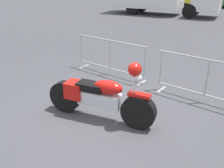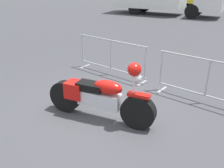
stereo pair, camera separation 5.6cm
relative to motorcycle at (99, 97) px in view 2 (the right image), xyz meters
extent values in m
plane|color=#424247|center=(-0.09, 0.19, -0.51)|extent=(120.00, 120.00, 0.00)
cylinder|color=black|center=(0.80, 0.22, -0.16)|extent=(0.71, 0.37, 0.69)
cylinder|color=black|center=(-0.80, -0.22, -0.16)|extent=(0.71, 0.37, 0.69)
cube|color=silver|center=(0.00, 0.00, -0.06)|extent=(0.94, 0.49, 0.30)
ellipsoid|color=red|center=(0.19, 0.05, 0.24)|extent=(0.65, 0.43, 0.28)
cube|color=black|center=(-0.19, -0.05, 0.20)|extent=(0.62, 0.44, 0.13)
cube|color=red|center=(-0.54, -0.15, 0.05)|extent=(0.46, 0.43, 0.34)
cube|color=red|center=(0.80, 0.22, 0.20)|extent=(0.45, 0.26, 0.06)
cylinder|color=silver|center=(0.70, 0.19, 0.35)|extent=(0.05, 0.05, 0.48)
sphere|color=silver|center=(0.75, 0.21, 0.53)|extent=(0.17, 0.17, 0.17)
sphere|color=red|center=(0.70, 0.19, 0.70)|extent=(0.26, 0.26, 0.26)
cylinder|color=#9EA0A5|center=(-1.42, 2.07, 0.54)|extent=(2.44, 0.08, 0.04)
cylinder|color=#9EA0A5|center=(-1.42, 2.07, -0.31)|extent=(2.44, 0.08, 0.04)
cylinder|color=#9EA0A5|center=(-2.60, 2.05, 0.12)|extent=(0.04, 0.04, 0.85)
cylinder|color=#9EA0A5|center=(-1.42, 2.07, 0.12)|extent=(0.04, 0.04, 0.85)
cylinder|color=#9EA0A5|center=(-0.25, 2.09, 0.12)|extent=(0.04, 0.04, 0.85)
cube|color=#9EA0A5|center=(-2.53, 2.05, -0.49)|extent=(0.07, 0.44, 0.03)
cube|color=#9EA0A5|center=(-0.32, 2.09, -0.49)|extent=(0.07, 0.44, 0.03)
cylinder|color=#9EA0A5|center=(1.43, 2.07, 0.54)|extent=(2.44, 0.08, 0.04)
cylinder|color=#9EA0A5|center=(1.43, 2.07, -0.31)|extent=(2.44, 0.08, 0.04)
cylinder|color=#9EA0A5|center=(0.25, 2.05, 0.12)|extent=(0.04, 0.04, 0.85)
cylinder|color=#9EA0A5|center=(1.43, 2.07, 0.12)|extent=(0.04, 0.04, 0.85)
cube|color=#9EA0A5|center=(0.32, 2.05, -0.49)|extent=(0.07, 0.44, 0.03)
cylinder|color=black|center=(-4.33, 15.54, -0.03)|extent=(1.00, 0.47, 0.96)
cylinder|color=black|center=(-3.94, 13.65, -0.03)|extent=(1.00, 0.47, 0.96)
cylinder|color=black|center=(-8.46, 14.69, -0.03)|extent=(1.00, 0.47, 0.96)
cylinder|color=black|center=(-8.07, 12.80, -0.03)|extent=(1.00, 0.47, 0.96)
cylinder|color=black|center=(-10.46, 21.31, -0.19)|extent=(0.26, 0.65, 0.64)
cylinder|color=black|center=(-9.01, 21.40, -0.19)|extent=(0.26, 0.65, 0.64)
cylinder|color=black|center=(-7.89, 24.16, -0.19)|extent=(0.26, 0.65, 0.64)
cylinder|color=black|center=(-6.43, 24.25, -0.19)|extent=(0.26, 0.65, 0.64)
cylinder|color=black|center=(-7.72, 21.44, -0.19)|extent=(0.26, 0.65, 0.64)
cylinder|color=black|center=(-6.26, 21.53, -0.19)|extent=(0.26, 0.65, 0.64)
cylinder|color=black|center=(-5.11, 24.03, -0.20)|extent=(0.25, 0.62, 0.61)
cylinder|color=black|center=(-4.95, 21.41, -0.20)|extent=(0.25, 0.62, 0.61)
camera|label=1|loc=(3.04, -3.35, 2.25)|focal=40.00mm
camera|label=2|loc=(3.09, -3.31, 2.25)|focal=40.00mm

